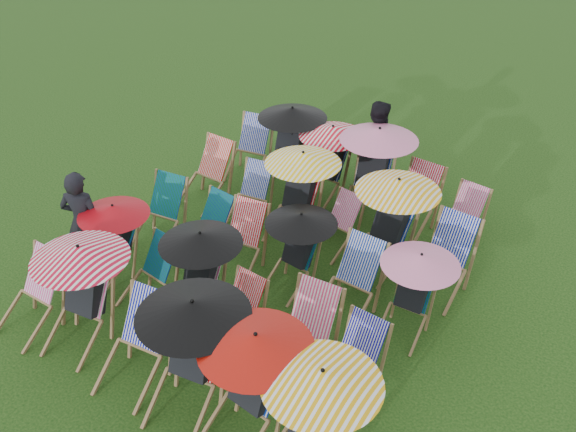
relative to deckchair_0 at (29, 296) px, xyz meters
The scene contains 33 objects.
ground 3.10m from the deckchair_0, 48.63° to the left, with size 100.00×100.00×0.00m, color black.
deckchair_0 is the anchor object (origin of this frame).
deckchair_1 0.81m from the deckchair_0, 13.71° to the left, with size 1.16×1.24×1.38m.
deckchair_2 1.74m from the deckchair_0, ahead, with size 0.76×1.00×1.02m.
deckchair_3 2.54m from the deckchair_0, ahead, with size 1.22×1.30×1.44m.
deckchair_4 3.29m from the deckchair_0, ahead, with size 1.17×1.24×1.39m.
deckchair_5 4.06m from the deckchair_0, ahead, with size 1.16×1.24×1.38m.
deckchair_6 1.31m from the deckchair_0, 83.53° to the left, with size 0.97×1.03×1.15m.
deckchair_7 1.48m from the deckchair_0, 51.35° to the left, with size 0.68×0.87×0.87m.
deckchair_8 2.10m from the deckchair_0, 38.34° to the left, with size 1.05×1.09×1.25m.
deckchair_9 2.60m from the deckchair_0, 26.59° to the left, with size 0.61×0.80×0.82m.
deckchair_10 3.49m from the deckchair_0, 20.32° to the left, with size 0.70×0.95×1.00m.
deckchair_11 4.10m from the deckchair_0, 16.79° to the left, with size 0.64×0.85×0.88m.
deckchair_12 2.28m from the deckchair_0, 87.47° to the left, with size 0.72×0.94×0.96m.
deckchair_13 2.56m from the deckchair_0, 69.58° to the left, with size 0.69×0.88×0.88m.
deckchair_14 2.82m from the deckchair_0, 57.18° to the left, with size 0.70×0.91×0.93m.
deckchair_15 3.43m from the deckchair_0, 45.77° to the left, with size 0.97×1.03×1.15m.
deckchair_16 4.04m from the deckchair_0, 35.78° to the left, with size 0.71×0.95×0.98m.
deckchair_17 4.76m from the deckchair_0, 31.23° to the left, with size 0.97×1.01×1.15m.
deckchair_18 3.56m from the deckchair_0, 90.37° to the left, with size 0.72×0.96×1.00m.
deckchair_19 3.63m from the deckchair_0, 75.60° to the left, with size 0.65×0.84×0.86m.
deckchair_20 3.98m from the deckchair_0, 64.08° to the left, with size 1.14×1.19×1.36m.
deckchair_21 4.29m from the deckchair_0, 55.24° to the left, with size 0.67×0.84×0.81m.
deckchair_22 4.81m from the deckchair_0, 47.53° to the left, with size 1.18×1.26×1.40m.
deckchair_23 5.38m from the deckchair_0, 39.88° to the left, with size 0.74×0.98×1.02m.
deckchair_24 4.67m from the deckchair_0, 89.15° to the left, with size 0.78×0.99×0.98m.
deckchair_25 4.85m from the deckchair_0, 80.42° to the left, with size 1.17×1.23×1.38m.
deckchair_26 4.96m from the deckchair_0, 71.00° to the left, with size 1.09×1.15×1.30m.
deckchair_27 5.29m from the deckchair_0, 62.62° to the left, with size 1.22×1.32×1.45m.
deckchair_28 5.61m from the deckchair_0, 55.41° to the left, with size 0.73×0.96×0.98m.
deckchair_29 6.13m from the deckchair_0, 49.90° to the left, with size 0.65×0.83×0.83m.
person_left 1.29m from the deckchair_0, 102.74° to the left, with size 0.58×0.38×1.58m, color black.
person_rear 5.81m from the deckchair_0, 68.19° to the left, with size 0.78×0.61×1.61m, color black.
Camera 1 is at (3.98, -5.74, 5.77)m, focal length 40.00 mm.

